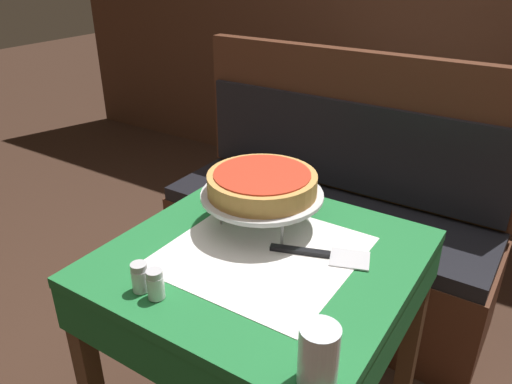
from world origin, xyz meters
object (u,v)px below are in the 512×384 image
Objects in this scene: water_glass_near at (318,355)px; salt_shaker at (140,277)px; dining_table_front at (262,284)px; deep_dish_pizza at (262,183)px; pepper_shaker at (155,284)px; booth_bench at (326,234)px; pizza_server at (323,255)px; pizza_pan_stand at (262,196)px; dining_table_rear at (384,117)px; condiment_caddy at (362,90)px.

water_glass_near is 0.46m from salt_shaker.
water_glass_near is at bearing -44.37° from dining_table_front.
pepper_shaker is (-0.03, -0.40, -0.10)m from deep_dish_pizza.
pepper_shaker is at bearing -85.67° from booth_bench.
pizza_server is 0.41m from water_glass_near.
deep_dish_pizza is 4.22× the size of pepper_shaker.
salt_shaker is at bearing -117.68° from dining_table_front.
booth_bench reaches higher than pepper_shaker.
booth_bench is 0.92m from pizza_server.
deep_dish_pizza is at bearing -45.00° from pizza_pan_stand.
booth_bench is 0.87m from pizza_pan_stand.
salt_shaker and pepper_shaker have the same top height.
salt_shaker is (0.07, -1.81, 0.13)m from dining_table_rear.
dining_table_front is 0.53× the size of booth_bench.
dining_table_rear is at bearing 95.92° from pizza_pan_stand.
deep_dish_pizza is at bearing -81.17° from booth_bench.
booth_bench is at bearing 98.83° from deep_dish_pizza.
condiment_caddy is (-0.10, -0.08, 0.14)m from dining_table_rear.
salt_shaker is at bearing 177.47° from water_glass_near.
booth_bench reaches higher than salt_shaker.
water_glass_near is 1.72× the size of pepper_shaker.
pizza_server is 2.09× the size of water_glass_near.
booth_bench is at bearing 91.87° from salt_shaker.
salt_shaker is at bearing -88.13° from booth_bench.
dining_table_rear is 11.87× the size of pepper_shaker.
water_glass_near is at bearing -2.53° from salt_shaker.
pizza_pan_stand is at bearing -79.41° from condiment_caddy.
deep_dish_pizza is 2.06× the size of condiment_caddy.
deep_dish_pizza is 0.25m from pizza_server.
pizza_pan_stand is 2.76× the size of water_glass_near.
booth_bench is 5.46× the size of pizza_server.
pizza_pan_stand is 0.04m from deep_dish_pizza.
pizza_server is at bearing -12.70° from deep_dish_pizza.
deep_dish_pizza is at bearing 86.32° from pepper_shaker.
pizza_server is at bearing 50.70° from salt_shaker.
water_glass_near reaches higher than pepper_shaker.
deep_dish_pizza is 1.36m from condiment_caddy.
water_glass_near is 1.73× the size of salt_shaker.
dining_table_rear is 1.82m from salt_shaker.
booth_bench is 0.81m from condiment_caddy.
pizza_pan_stand reaches higher than pizza_server.
pepper_shaker is (0.05, 0.00, 0.00)m from salt_shaker.
salt_shaker reaches higher than dining_table_rear.
pizza_server reaches higher than dining_table_front.
condiment_caddy is (-0.46, 1.39, 0.04)m from pizza_server.
booth_bench is at bearing 113.33° from pizza_server.
dining_table_front is 0.89× the size of dining_table_rear.
condiment_caddy is at bearing 100.59° from deep_dish_pizza.
pizza_pan_stand is at bearing 79.63° from salt_shaker.
pepper_shaker is at bearing -82.63° from condiment_caddy.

